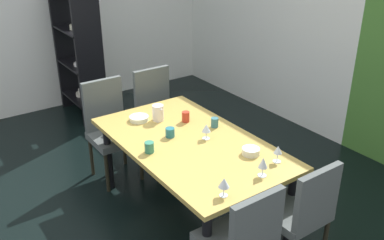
% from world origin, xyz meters
% --- Properties ---
extents(ground_plane, '(6.00, 5.26, 0.02)m').
position_xyz_m(ground_plane, '(0.00, 0.00, -0.01)').
color(ground_plane, black).
extents(back_panel_interior, '(3.23, 0.10, 2.67)m').
position_xyz_m(back_panel_interior, '(-1.38, 2.58, 1.33)').
color(back_panel_interior, silver).
rests_on(back_panel_interior, ground_plane).
extents(left_interior_panel, '(0.10, 5.26, 2.67)m').
position_xyz_m(left_interior_panel, '(-2.95, 0.00, 1.33)').
color(left_interior_panel, silver).
rests_on(left_interior_panel, ground_plane).
extents(dining_table, '(1.81, 1.04, 0.75)m').
position_xyz_m(dining_table, '(0.26, 0.29, 0.67)').
color(dining_table, '#B49544').
rests_on(dining_table, ground_plane).
extents(chair_left_far, '(0.44, 0.44, 1.03)m').
position_xyz_m(chair_left_far, '(-0.77, 0.57, 0.56)').
color(chair_left_far, '#4A514F').
rests_on(chair_left_far, ground_plane).
extents(chair_left_near, '(0.44, 0.44, 1.03)m').
position_xyz_m(chair_left_near, '(-0.77, 0.00, 0.56)').
color(chair_left_near, '#4A514F').
rests_on(chair_left_near, ground_plane).
extents(chair_right_near, '(0.44, 0.44, 0.95)m').
position_xyz_m(chair_right_near, '(1.28, 0.00, 0.54)').
color(chair_right_near, '#4A514F').
rests_on(chair_right_near, ground_plane).
extents(chair_right_far, '(0.44, 0.44, 0.93)m').
position_xyz_m(chair_right_far, '(1.28, 0.57, 0.53)').
color(chair_right_far, '#4A514F').
rests_on(chair_right_far, ground_plane).
extents(display_shelf, '(0.84, 0.35, 1.89)m').
position_xyz_m(display_shelf, '(-2.43, 0.36, 0.94)').
color(display_shelf, black).
rests_on(display_shelf, ground_plane).
extents(wine_glass_near_shelf, '(0.07, 0.07, 0.14)m').
position_xyz_m(wine_glass_near_shelf, '(0.93, 0.65, 0.85)').
color(wine_glass_near_shelf, silver).
rests_on(wine_glass_near_shelf, dining_table).
extents(wine_glass_near_window, '(0.07, 0.07, 0.15)m').
position_xyz_m(wine_glass_near_window, '(1.01, 0.41, 0.85)').
color(wine_glass_near_window, silver).
rests_on(wine_glass_near_window, dining_table).
extents(wine_glass_south, '(0.07, 0.07, 0.14)m').
position_xyz_m(wine_glass_south, '(0.30, 0.42, 0.84)').
color(wine_glass_south, silver).
rests_on(wine_glass_south, dining_table).
extents(wine_glass_east, '(0.08, 0.08, 0.14)m').
position_xyz_m(wine_glass_east, '(1.05, 0.02, 0.85)').
color(wine_glass_east, silver).
rests_on(wine_glass_east, dining_table).
extents(serving_bowl_north, '(0.15, 0.15, 0.05)m').
position_xyz_m(serving_bowl_north, '(0.73, 0.56, 0.77)').
color(serving_bowl_north, '#EBE8CE').
rests_on(serving_bowl_north, dining_table).
extents(serving_bowl_corner, '(0.18, 0.18, 0.04)m').
position_xyz_m(serving_bowl_corner, '(-0.36, 0.13, 0.77)').
color(serving_bowl_corner, silver).
rests_on(serving_bowl_corner, dining_table).
extents(cup_west, '(0.07, 0.07, 0.10)m').
position_xyz_m(cup_west, '(-0.08, 0.47, 0.80)').
color(cup_west, red).
rests_on(cup_west, dining_table).
extents(cup_right, '(0.07, 0.07, 0.09)m').
position_xyz_m(cup_right, '(0.16, 0.63, 0.79)').
color(cup_right, '#336972').
rests_on(cup_right, dining_table).
extents(cup_center, '(0.08, 0.08, 0.09)m').
position_xyz_m(cup_center, '(0.23, -0.10, 0.79)').
color(cup_center, '#31795C').
rests_on(cup_center, dining_table).
extents(cup_rear, '(0.08, 0.08, 0.08)m').
position_xyz_m(cup_rear, '(0.09, 0.19, 0.79)').
color(cup_rear, '#236570').
rests_on(cup_rear, dining_table).
extents(pitcher_left, '(0.12, 0.11, 0.15)m').
position_xyz_m(pitcher_left, '(-0.26, 0.28, 0.82)').
color(pitcher_left, silver).
rests_on(pitcher_left, dining_table).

